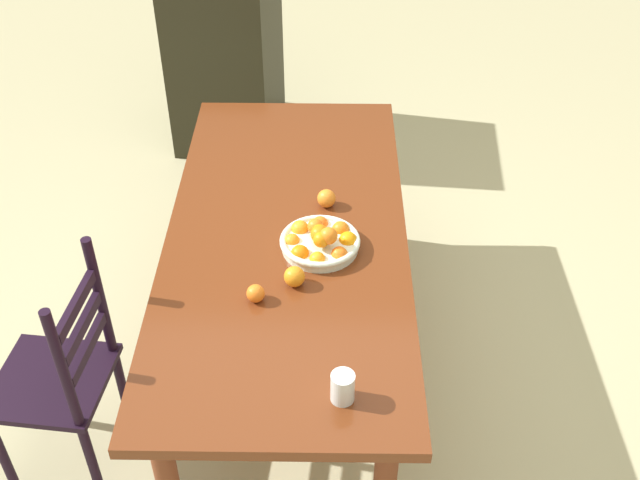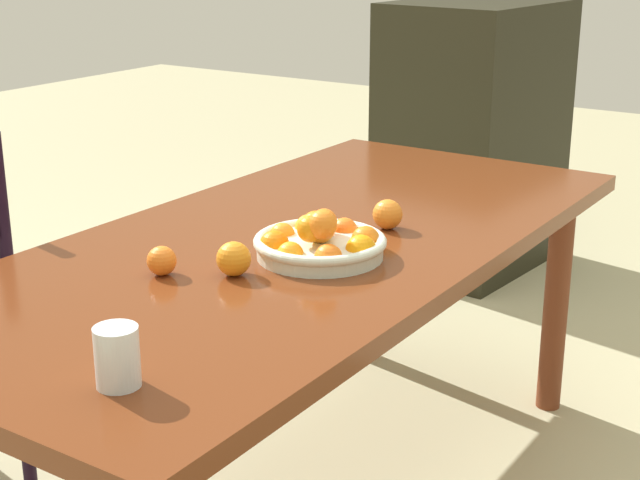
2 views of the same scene
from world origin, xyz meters
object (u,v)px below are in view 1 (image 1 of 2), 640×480
at_px(fruit_bowl, 320,241).
at_px(drinking_glass, 343,387).
at_px(chair_near_window, 63,380).
at_px(orange_loose_0, 294,277).
at_px(cabinet, 226,46).
at_px(dining_table, 287,249).
at_px(orange_loose_1, 327,198).
at_px(orange_loose_2, 256,293).

relative_size(fruit_bowl, drinking_glass, 2.94).
bearing_deg(chair_near_window, orange_loose_0, 110.55).
xyz_separation_m(fruit_bowl, orange_loose_0, (-0.20, 0.09, -0.00)).
height_order(chair_near_window, cabinet, cabinet).
height_order(dining_table, orange_loose_1, orange_loose_1).
bearing_deg(orange_loose_1, cabinet, 18.56).
relative_size(orange_loose_2, drinking_glass, 0.62).
height_order(cabinet, drinking_glass, cabinet).
bearing_deg(dining_table, cabinet, 13.04).
bearing_deg(orange_loose_2, orange_loose_0, -57.65).
bearing_deg(drinking_glass, orange_loose_2, 34.75).
bearing_deg(orange_loose_2, drinking_glass, -145.25).
bearing_deg(cabinet, orange_loose_2, -166.00).
xyz_separation_m(cabinet, orange_loose_0, (-2.30, -0.51, 0.21)).
distance_m(cabinet, orange_loose_0, 2.37).
distance_m(orange_loose_1, drinking_glass, 0.97).
height_order(orange_loose_0, drinking_glass, drinking_glass).
bearing_deg(fruit_bowl, cabinet, 15.80).
height_order(chair_near_window, orange_loose_0, chair_near_window).
bearing_deg(drinking_glass, cabinet, 13.45).
height_order(chair_near_window, fruit_bowl, chair_near_window).
relative_size(orange_loose_1, orange_loose_2, 1.16).
height_order(dining_table, orange_loose_0, orange_loose_0).
distance_m(orange_loose_0, orange_loose_1, 0.48).
xyz_separation_m(dining_table, orange_loose_1, (0.17, -0.15, 0.12)).
height_order(cabinet, fruit_bowl, cabinet).
relative_size(chair_near_window, cabinet, 0.86).
distance_m(orange_loose_2, drinking_glass, 0.52).
height_order(dining_table, orange_loose_2, orange_loose_2).
xyz_separation_m(orange_loose_0, orange_loose_1, (0.47, -0.11, -0.00)).
xyz_separation_m(orange_loose_1, drinking_glass, (-0.97, -0.06, 0.01)).
height_order(cabinet, orange_loose_2, cabinet).
bearing_deg(dining_table, orange_loose_1, -41.90).
bearing_deg(orange_loose_0, orange_loose_2, 122.35).
relative_size(orange_loose_0, drinking_glass, 0.73).
bearing_deg(cabinet, orange_loose_1, -156.44).
relative_size(cabinet, fruit_bowl, 3.84).
bearing_deg(fruit_bowl, dining_table, 53.21).
relative_size(orange_loose_0, orange_loose_1, 1.01).
relative_size(dining_table, orange_loose_1, 27.10).
bearing_deg(orange_loose_2, fruit_bowl, -37.64).
distance_m(fruit_bowl, orange_loose_2, 0.36).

